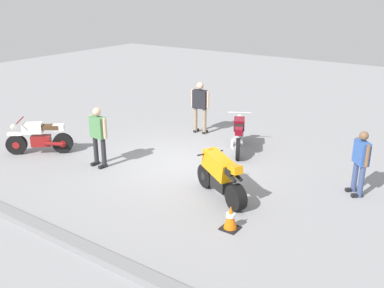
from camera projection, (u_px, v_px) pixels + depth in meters
ground_plane at (180, 163)px, 12.46m from camera, size 40.00×40.00×0.00m
curb_edge at (45, 230)px, 8.89m from camera, size 14.00×0.30×0.15m
motorcycle_orange_sportbike at (220, 174)px, 10.24m from camera, size 1.82×1.08×1.14m
motorcycle_cream_vintage at (39, 138)px, 13.02m from camera, size 1.60×1.37×1.07m
motorcycle_maroon_cruiser at (239, 135)px, 13.21m from camera, size 1.09×1.90×1.09m
person_in_blue_shirt at (361, 160)px, 10.30m from camera, size 0.52×0.54×1.59m
person_in_black_shirt at (200, 104)px, 14.68m from camera, size 0.68×0.35×1.76m
person_in_green_shirt at (98, 133)px, 11.95m from camera, size 0.65×0.33×1.68m
traffic_cone at (230, 218)px, 8.99m from camera, size 0.36×0.36×0.53m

